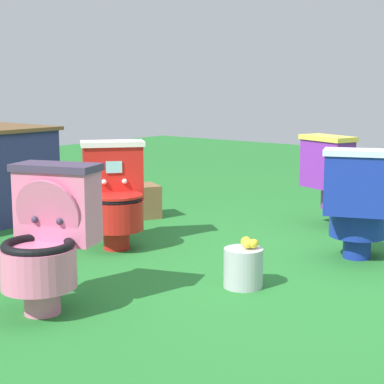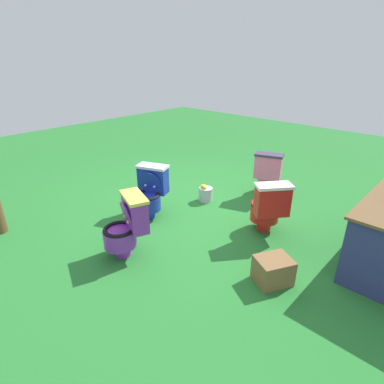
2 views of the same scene
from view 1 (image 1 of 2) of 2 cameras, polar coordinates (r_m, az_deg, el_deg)
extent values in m
plane|color=#26752D|center=(4.00, 7.10, -6.81)|extent=(14.00, 14.00, 0.00)
cylinder|color=red|center=(4.46, -6.68, -4.13)|extent=(0.25, 0.25, 0.14)
cylinder|color=red|center=(4.40, -6.70, -2.04)|extent=(0.52, 0.52, 0.20)
torus|color=black|center=(4.38, -6.73, -0.61)|extent=(0.50, 0.50, 0.04)
cylinder|color=white|center=(4.39, -6.72, -1.27)|extent=(0.34, 0.34, 0.01)
cube|color=red|center=(4.56, -7.00, 1.73)|extent=(0.44, 0.41, 0.37)
cube|color=white|center=(4.53, -7.05, 4.27)|extent=(0.47, 0.44, 0.04)
cube|color=#8CE0E5|center=(4.45, -6.90, 2.19)|extent=(0.09, 0.08, 0.08)
cylinder|color=red|center=(4.38, -6.73, -0.32)|extent=(0.51, 0.51, 0.02)
sphere|color=white|center=(4.47, -5.97, 0.94)|extent=(0.04, 0.04, 0.04)
sphere|color=white|center=(4.45, -7.76, 0.88)|extent=(0.04, 0.04, 0.04)
cylinder|color=pink|center=(3.32, -13.08, -9.23)|extent=(0.23, 0.23, 0.14)
cylinder|color=pink|center=(3.25, -13.38, -6.50)|extent=(0.48, 0.48, 0.20)
torus|color=black|center=(3.22, -13.46, -4.59)|extent=(0.45, 0.45, 0.04)
cylinder|color=#3F334C|center=(3.24, -13.42, -5.48)|extent=(0.31, 0.31, 0.01)
cube|color=pink|center=(3.36, -11.78, -1.28)|extent=(0.32, 0.45, 0.37)
cube|color=#3F334C|center=(3.33, -11.90, 2.16)|extent=(0.35, 0.48, 0.04)
cube|color=#8CE0E5|center=(3.26, -12.69, -0.74)|extent=(0.05, 0.11, 0.08)
cylinder|color=pink|center=(3.28, -12.64, -1.85)|extent=(0.21, 0.36, 0.35)
sphere|color=#3F334C|center=(3.24, -11.60, -2.56)|extent=(0.04, 0.04, 0.04)
sphere|color=#3F334C|center=(3.32, -13.70, -2.37)|extent=(0.04, 0.04, 0.04)
cylinder|color=purple|center=(5.25, 13.09, -2.20)|extent=(0.23, 0.23, 0.14)
cylinder|color=purple|center=(5.24, 13.32, -0.35)|extent=(0.47, 0.47, 0.20)
torus|color=black|center=(5.22, 13.37, 0.86)|extent=(0.45, 0.45, 0.04)
cylinder|color=#EACC4C|center=(5.23, 13.35, 0.29)|extent=(0.31, 0.31, 0.01)
cube|color=purple|center=(5.06, 11.82, 2.39)|extent=(0.32, 0.45, 0.37)
cube|color=#EACC4C|center=(5.04, 11.90, 4.68)|extent=(0.35, 0.48, 0.04)
cube|color=#8CE0E5|center=(5.12, 12.67, 3.01)|extent=(0.05, 0.11, 0.08)
cylinder|color=purple|center=(5.13, 12.63, 2.29)|extent=(0.21, 0.36, 0.35)
sphere|color=#EACC4C|center=(5.19, 12.12, 2.00)|extent=(0.04, 0.04, 0.04)
sphere|color=#EACC4C|center=(5.09, 13.20, 1.81)|extent=(0.04, 0.04, 0.04)
cylinder|color=#192D9E|center=(4.35, 14.35, -4.73)|extent=(0.23, 0.23, 0.14)
cylinder|color=#192D9E|center=(4.33, 14.46, -2.49)|extent=(0.48, 0.48, 0.20)
torus|color=black|center=(4.31, 14.52, -1.04)|extent=(0.46, 0.46, 0.04)
cylinder|color=silver|center=(4.32, 14.49, -1.71)|extent=(0.31, 0.31, 0.01)
cube|color=#192D9E|center=(4.09, 14.52, 0.57)|extent=(0.33, 0.45, 0.37)
cube|color=silver|center=(4.06, 14.64, 3.39)|extent=(0.36, 0.48, 0.04)
cube|color=#8CE0E5|center=(4.18, 14.59, 1.45)|extent=(0.05, 0.10, 0.08)
cylinder|color=#192D9E|center=(4.19, 14.55, 0.57)|extent=(0.22, 0.36, 0.35)
sphere|color=silver|center=(4.20, 13.58, 0.16)|extent=(0.04, 0.04, 0.04)
sphere|color=silver|center=(4.20, 15.49, 0.07)|extent=(0.04, 0.04, 0.04)
cube|color=brown|center=(5.45, -4.89, -0.82)|extent=(0.44, 0.42, 0.27)
cylinder|color=#B7B7BF|center=(3.63, 4.55, -6.68)|extent=(0.22, 0.22, 0.22)
ellipsoid|color=yellow|center=(3.64, 4.78, -4.34)|extent=(0.07, 0.05, 0.05)
ellipsoid|color=yellow|center=(3.59, 5.01, -4.57)|extent=(0.07, 0.05, 0.05)
ellipsoid|color=yellow|center=(3.59, 5.45, -4.56)|extent=(0.07, 0.05, 0.05)
camera|label=2|loc=(8.01, 1.21, 17.03)|focal=29.02mm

